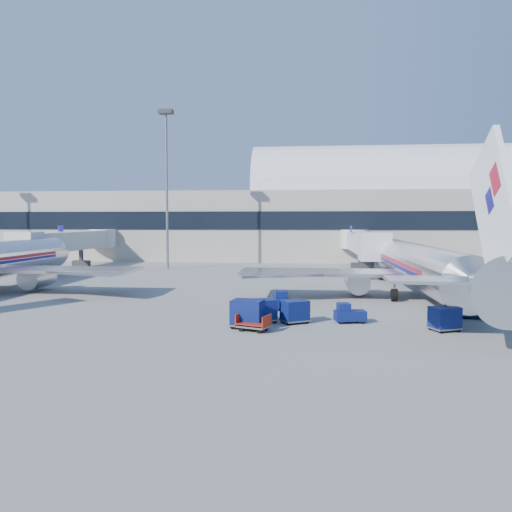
# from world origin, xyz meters

# --- Properties ---
(ground) EXTENTS (260.00, 260.00, 0.00)m
(ground) POSITION_xyz_m (0.00, 0.00, 0.00)
(ground) COLOR gray
(ground) RESTS_ON ground
(terminal) EXTENTS (170.00, 28.15, 21.00)m
(terminal) POSITION_xyz_m (-13.60, 55.96, 7.52)
(terminal) COLOR #B2AA9E
(terminal) RESTS_ON ground
(airliner_main) EXTENTS (32.00, 37.26, 12.07)m
(airliner_main) POSITION_xyz_m (10.00, 4.51, 2.93)
(airliner_main) COLOR silver
(airliner_main) RESTS_ON ground
(jetbridge_near) EXTENTS (4.40, 27.50, 6.25)m
(jetbridge_near) POSITION_xyz_m (7.60, 30.81, 3.93)
(jetbridge_near) COLOR silver
(jetbridge_near) RESTS_ON ground
(jetbridge_mid) EXTENTS (4.40, 27.50, 6.25)m
(jetbridge_mid) POSITION_xyz_m (-34.40, 30.81, 3.93)
(jetbridge_mid) COLOR silver
(jetbridge_mid) RESTS_ON ground
(mast_west) EXTENTS (2.00, 1.20, 22.60)m
(mast_west) POSITION_xyz_m (-20.00, 30.00, 14.79)
(mast_west) COLOR slate
(mast_west) RESTS_ON ground
(tug_lead) EXTENTS (2.22, 1.39, 1.35)m
(tug_lead) POSITION_xyz_m (2.75, -5.99, 0.62)
(tug_lead) COLOR #0B1653
(tug_lead) RESTS_ON ground
(tug_right) EXTENTS (2.68, 1.78, 1.60)m
(tug_right) POSITION_xyz_m (11.86, -3.57, 0.73)
(tug_right) COLOR #0B1653
(tug_right) RESTS_ON ground
(tug_left) EXTENTS (1.52, 2.42, 1.47)m
(tug_left) POSITION_xyz_m (-2.15, -1.10, 0.67)
(tug_left) COLOR #0B1653
(tug_left) RESTS_ON ground
(cart_train_a) EXTENTS (2.19, 2.05, 1.55)m
(cart_train_a) POSITION_xyz_m (-0.90, -6.47, 0.83)
(cart_train_a) COLOR #0B1653
(cart_train_a) RESTS_ON ground
(cart_train_b) EXTENTS (2.19, 1.97, 1.58)m
(cart_train_b) POSITION_xyz_m (-3.07, -6.44, 0.85)
(cart_train_b) COLOR #0B1653
(cart_train_b) RESTS_ON ground
(cart_train_c) EXTENTS (2.31, 1.91, 1.83)m
(cart_train_c) POSITION_xyz_m (-3.89, -8.36, 0.98)
(cart_train_c) COLOR #0B1653
(cart_train_c) RESTS_ON ground
(cart_solo_near) EXTENTS (2.12, 1.91, 1.53)m
(cart_solo_near) POSITION_xyz_m (8.51, -7.99, 0.82)
(cart_solo_near) COLOR #0B1653
(cart_solo_near) RESTS_ON ground
(cart_open_red) EXTENTS (2.31, 1.97, 0.52)m
(cart_open_red) POSITION_xyz_m (-3.40, -9.16, 0.38)
(cart_open_red) COLOR slate
(cart_open_red) RESTS_ON ground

